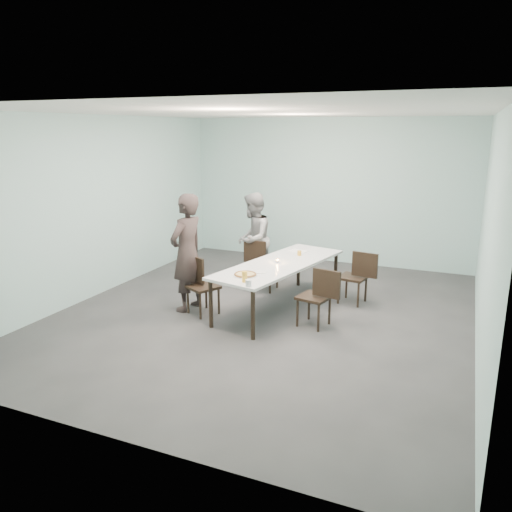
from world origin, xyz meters
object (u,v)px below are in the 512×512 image
at_px(beer_glass, 245,277).
at_px(water_tumbler, 248,283).
at_px(chair_far_left, 261,262).
at_px(tealight, 277,261).
at_px(chair_near_left, 200,281).
at_px(diner_near, 187,253).
at_px(chair_far_right, 358,274).
at_px(table, 279,266).
at_px(pizza, 245,275).
at_px(side_plate, 260,272).
at_px(diner_far, 253,239).
at_px(chair_near_right, 319,294).
at_px(amber_tumbler, 299,253).

distance_m(beer_glass, water_tumbler, 0.20).
bearing_deg(chair_far_left, tealight, -51.94).
bearing_deg(beer_glass, chair_near_left, 153.42).
bearing_deg(chair_near_left, diner_near, -163.32).
bearing_deg(water_tumbler, diner_near, 152.78).
bearing_deg(beer_glass, chair_far_right, 57.49).
bearing_deg(table, pizza, -103.24).
distance_m(chair_near_left, chair_far_right, 2.54).
relative_size(beer_glass, tealight, 2.68).
bearing_deg(side_plate, diner_far, 116.69).
height_order(chair_near_left, tealight, chair_near_left).
height_order(chair_near_right, diner_near, diner_near).
bearing_deg(beer_glass, table, 85.57).
bearing_deg(water_tumbler, table, 91.80).
xyz_separation_m(diner_near, side_plate, (1.23, -0.01, -0.16)).
distance_m(table, chair_far_right, 1.31).
bearing_deg(chair_near_left, chair_far_right, 59.14).
bearing_deg(beer_glass, pizza, 112.48).
bearing_deg(beer_glass, tealight, 87.56).
relative_size(table, amber_tumbler, 34.15).
distance_m(chair_near_left, water_tumbler, 1.31).
bearing_deg(tealight, beer_glass, -92.44).
bearing_deg(tealight, pizza, -100.68).
height_order(table, pizza, pizza).
xyz_separation_m(side_plate, water_tumbler, (0.11, -0.68, 0.04)).
height_order(side_plate, beer_glass, beer_glass).
distance_m(diner_far, water_tumbler, 2.52).
distance_m(side_plate, amber_tumbler, 1.19).
distance_m(chair_near_right, diner_far, 2.31).
bearing_deg(diner_near, chair_near_left, 88.93).
distance_m(chair_far_right, beer_glass, 2.20).
relative_size(side_plate, amber_tumbler, 2.25).
distance_m(diner_near, side_plate, 1.24).
distance_m(tealight, amber_tumbler, 0.59).
xyz_separation_m(diner_far, pizza, (0.70, -1.90, -0.07)).
bearing_deg(chair_near_right, side_plate, 19.72).
bearing_deg(side_plate, tealight, 86.94).
relative_size(table, water_tumbler, 30.36).
distance_m(chair_near_left, tealight, 1.24).
xyz_separation_m(chair_far_right, diner_near, (-2.39, -1.30, 0.42)).
xyz_separation_m(diner_near, beer_glass, (1.22, -0.53, -0.09)).
distance_m(diner_near, amber_tumbler, 1.85).
relative_size(chair_far_left, side_plate, 4.83).
distance_m(diner_near, water_tumbler, 1.51).
xyz_separation_m(table, side_plate, (-0.07, -0.60, 0.06)).
bearing_deg(chair_far_left, chair_near_left, -105.33).
relative_size(chair_near_left, pizza, 2.56).
relative_size(table, side_plate, 15.18).
bearing_deg(amber_tumbler, diner_near, -141.35).
bearing_deg(chair_near_right, chair_far_right, -92.17).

